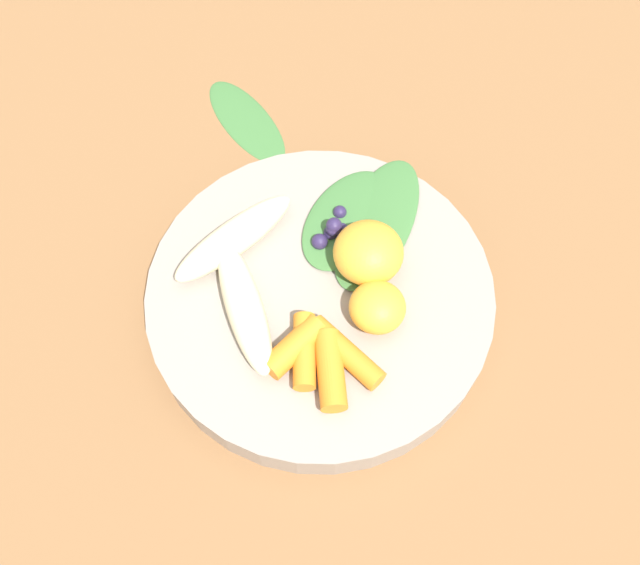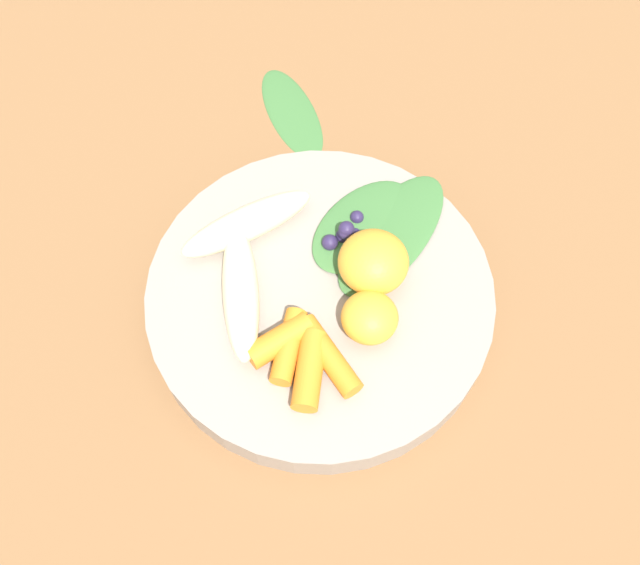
% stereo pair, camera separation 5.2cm
% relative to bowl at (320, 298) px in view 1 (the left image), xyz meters
% --- Properties ---
extents(ground_plane, '(2.40, 2.40, 0.00)m').
position_rel_bowl_xyz_m(ground_plane, '(0.00, 0.00, -0.02)').
color(ground_plane, brown).
extents(bowl, '(0.27, 0.27, 0.03)m').
position_rel_bowl_xyz_m(bowl, '(0.00, 0.00, 0.00)').
color(bowl, gray).
rests_on(bowl, ground_plane).
extents(banana_peeled_left, '(0.10, 0.10, 0.03)m').
position_rel_bowl_xyz_m(banana_peeled_left, '(-0.04, -0.05, 0.03)').
color(banana_peeled_left, beige).
rests_on(banana_peeled_left, bowl).
extents(banana_peeled_right, '(0.06, 0.12, 0.03)m').
position_rel_bowl_xyz_m(banana_peeled_right, '(-0.08, 0.00, 0.03)').
color(banana_peeled_right, beige).
rests_on(banana_peeled_right, bowl).
extents(orange_segment_near, '(0.05, 0.05, 0.04)m').
position_rel_bowl_xyz_m(orange_segment_near, '(0.02, 0.04, 0.04)').
color(orange_segment_near, '#F4A833').
rests_on(orange_segment_near, bowl).
extents(orange_segment_far, '(0.04, 0.04, 0.03)m').
position_rel_bowl_xyz_m(orange_segment_far, '(0.05, 0.00, 0.03)').
color(orange_segment_far, '#F4A833').
rests_on(orange_segment_far, bowl).
extents(carrot_front, '(0.03, 0.05, 0.02)m').
position_rel_bowl_xyz_m(carrot_front, '(0.01, -0.05, 0.03)').
color(carrot_front, orange).
rests_on(carrot_front, bowl).
extents(carrot_mid_left, '(0.04, 0.06, 0.02)m').
position_rel_bowl_xyz_m(carrot_mid_left, '(0.02, -0.05, 0.02)').
color(carrot_mid_left, orange).
rests_on(carrot_mid_left, bowl).
extents(carrot_mid_right, '(0.05, 0.06, 0.02)m').
position_rel_bowl_xyz_m(carrot_mid_right, '(0.04, -0.06, 0.03)').
color(carrot_mid_right, orange).
rests_on(carrot_mid_right, bowl).
extents(carrot_rear, '(0.07, 0.03, 0.02)m').
position_rel_bowl_xyz_m(carrot_rear, '(0.04, -0.04, 0.02)').
color(carrot_rear, orange).
rests_on(carrot_rear, bowl).
extents(blueberry_pile, '(0.03, 0.04, 0.02)m').
position_rel_bowl_xyz_m(blueberry_pile, '(-0.01, 0.05, 0.02)').
color(blueberry_pile, '#2D234C').
rests_on(blueberry_pile, bowl).
extents(kale_leaf_left, '(0.07, 0.14, 0.01)m').
position_rel_bowl_xyz_m(kale_leaf_left, '(0.01, 0.07, 0.02)').
color(kale_leaf_left, '#3D7038').
rests_on(kale_leaf_left, bowl).
extents(kale_leaf_right, '(0.06, 0.10, 0.01)m').
position_rel_bowl_xyz_m(kale_leaf_right, '(-0.01, 0.07, 0.02)').
color(kale_leaf_right, '#3D7038').
rests_on(kale_leaf_right, bowl).
extents(kale_leaf_stray, '(0.12, 0.09, 0.01)m').
position_rel_bowl_xyz_m(kale_leaf_stray, '(-0.16, 0.14, -0.01)').
color(kale_leaf_stray, '#3D7038').
rests_on(kale_leaf_stray, ground_plane).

